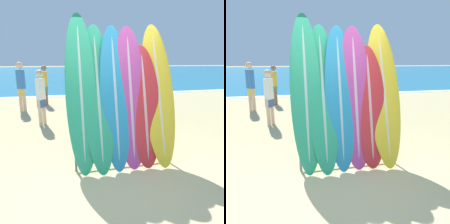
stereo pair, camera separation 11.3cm
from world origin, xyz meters
TOP-DOWN VIEW (x-y plane):
  - ground_plane at (0.00, 0.00)m, footprint 160.00×160.00m
  - ocean_water at (0.00, 38.10)m, footprint 120.00×60.00m
  - surfboard_rack at (0.27, 0.55)m, footprint 1.68×0.04m
  - surfboard_slot_0 at (-0.42, 0.66)m, footprint 0.50×0.72m
  - surfboard_slot_1 at (-0.14, 0.67)m, footprint 0.53×0.87m
  - surfboard_slot_2 at (0.15, 0.63)m, footprint 0.51×0.70m
  - surfboard_slot_3 at (0.42, 0.63)m, footprint 0.58×0.65m
  - surfboard_slot_4 at (0.66, 0.59)m, footprint 0.58×0.62m
  - surfboard_slot_5 at (0.95, 0.68)m, footprint 0.59×0.92m
  - person_near_water at (-0.09, 7.50)m, footprint 0.26×0.24m
  - person_mid_beach at (-2.03, 5.46)m, footprint 0.30×0.29m
  - person_far_left at (-1.24, 3.52)m, footprint 0.25×0.27m
  - person_far_right at (-1.28, 6.60)m, footprint 0.23×0.27m

SIDE VIEW (x-z plane):
  - ground_plane at x=0.00m, z-range 0.00..0.00m
  - ocean_water at x=0.00m, z-range 0.00..0.01m
  - surfboard_rack at x=0.27m, z-range 0.04..0.81m
  - person_near_water at x=-0.09m, z-range 0.07..1.61m
  - person_far_left at x=-1.24m, z-range 0.07..1.65m
  - person_far_right at x=-1.28m, z-range 0.07..1.70m
  - person_mid_beach at x=-2.03m, z-range 0.08..1.86m
  - surfboard_slot_4 at x=0.66m, z-range 0.00..2.08m
  - surfboard_slot_3 at x=0.42m, z-range 0.00..2.40m
  - surfboard_slot_2 at x=0.15m, z-range 0.00..2.40m
  - surfboard_slot_1 at x=-0.14m, z-range 0.00..2.43m
  - surfboard_slot_5 at x=0.95m, z-range 0.00..2.47m
  - surfboard_slot_0 at x=-0.42m, z-range 0.00..2.58m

